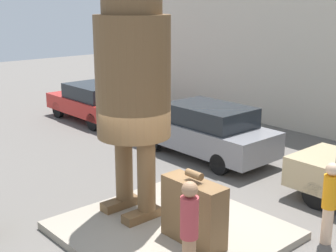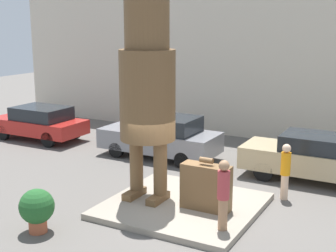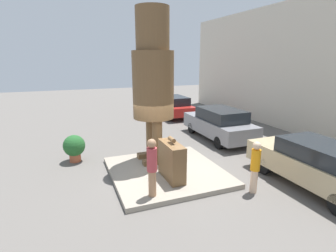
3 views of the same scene
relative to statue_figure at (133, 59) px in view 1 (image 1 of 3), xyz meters
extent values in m
plane|color=#605B56|center=(1.07, 0.11, -3.55)|extent=(60.00, 60.00, 0.00)
cube|color=gray|center=(1.07, 0.11, -3.46)|extent=(4.10, 3.96, 0.17)
cube|color=brown|center=(-0.40, -0.13, -3.28)|extent=(0.31, 0.89, 0.20)
cube|color=brown|center=(0.40, -0.13, -3.28)|extent=(0.31, 0.89, 0.20)
cylinder|color=brown|center=(-0.40, 0.00, -2.40)|extent=(0.39, 0.39, 1.56)
cylinder|color=brown|center=(0.40, 0.00, -2.40)|extent=(0.39, 0.39, 1.56)
cylinder|color=brown|center=(0.00, 0.00, -0.36)|extent=(1.56, 1.56, 2.51)
cube|color=brown|center=(1.80, 0.03, -2.75)|extent=(1.35, 0.49, 1.25)
cylinder|color=brown|center=(1.80, 0.03, -1.99)|extent=(0.37, 0.15, 0.15)
cylinder|color=#B23D42|center=(2.69, -0.96, -2.22)|extent=(0.30, 0.30, 0.71)
sphere|color=#A87A56|center=(2.69, -0.96, -1.74)|extent=(0.27, 0.27, 0.27)
cube|color=#B2231E|center=(-8.20, 4.16, -2.91)|extent=(4.29, 1.89, 0.61)
cube|color=#1E2328|center=(-7.99, 4.16, -2.33)|extent=(2.36, 1.70, 0.56)
cylinder|color=black|center=(-9.53, 3.30, -3.21)|extent=(0.66, 0.18, 0.66)
cylinder|color=black|center=(-9.53, 5.01, -3.21)|extent=(0.66, 0.18, 0.66)
cylinder|color=black|center=(-6.87, 3.30, -3.21)|extent=(0.66, 0.18, 0.66)
cylinder|color=black|center=(-6.87, 5.01, -3.21)|extent=(0.66, 0.18, 0.66)
cube|color=gray|center=(-2.07, 4.29, -2.86)|extent=(4.64, 1.89, 0.76)
cube|color=#1E2328|center=(-1.84, 4.29, -2.19)|extent=(2.55, 1.70, 0.58)
cylinder|color=black|center=(-3.50, 3.43, -3.24)|extent=(0.60, 0.18, 0.60)
cylinder|color=black|center=(-3.50, 5.14, -3.24)|extent=(0.60, 0.18, 0.60)
cylinder|color=black|center=(-0.63, 3.43, -3.24)|extent=(0.60, 0.18, 0.60)
cylinder|color=black|center=(-0.63, 5.14, -3.24)|extent=(0.60, 0.18, 0.60)
cylinder|color=black|center=(2.35, 3.48, -3.22)|extent=(0.65, 0.18, 0.65)
cylinder|color=beige|center=(3.39, 2.19, -3.16)|extent=(0.22, 0.22, 0.76)
cylinder|color=orange|center=(3.39, 2.19, -2.44)|extent=(0.29, 0.29, 0.68)
sphere|color=beige|center=(3.39, 2.19, -1.98)|extent=(0.25, 0.25, 0.25)
camera|label=1|loc=(7.63, -5.78, 1.15)|focal=50.00mm
camera|label=2|loc=(6.62, -10.98, 1.63)|focal=50.00mm
camera|label=3|loc=(9.45, -3.12, 0.60)|focal=28.00mm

